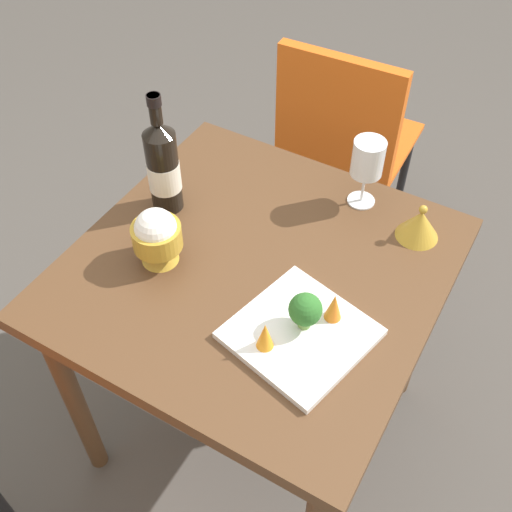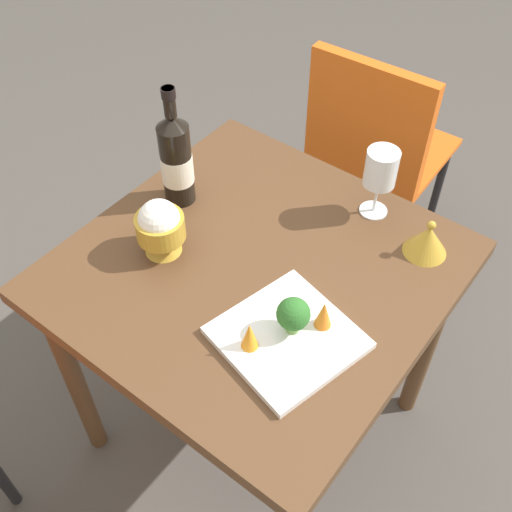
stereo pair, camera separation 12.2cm
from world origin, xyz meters
name	(u,v)px [view 1 (the left image)]	position (x,y,z in m)	size (l,w,h in m)	color
ground_plane	(256,421)	(0.00, 0.00, 0.00)	(8.00, 8.00, 0.00)	#4C4742
dining_table	(256,293)	(0.00, 0.00, 0.63)	(0.80, 0.80, 0.73)	brown
chair_near_window	(342,135)	(-0.79, -0.13, 0.53)	(0.41, 0.41, 0.85)	orange
wine_bottle	(163,166)	(-0.06, -0.28, 0.85)	(0.08, 0.08, 0.31)	black
wine_glass	(368,160)	(-0.31, 0.12, 0.86)	(0.08, 0.08, 0.18)	white
rice_bowl	(157,236)	(0.09, -0.20, 0.80)	(0.11, 0.11, 0.14)	gold
rice_bowl_lid	(419,224)	(-0.27, 0.28, 0.76)	(0.10, 0.10, 0.09)	gold
serving_plate	(300,334)	(0.12, 0.17, 0.73)	(0.30, 0.30, 0.02)	white
broccoli_floret	(305,310)	(0.10, 0.17, 0.79)	(0.07, 0.07, 0.09)	#729E4C
carrot_garnish_left	(334,306)	(0.06, 0.21, 0.78)	(0.04, 0.04, 0.07)	orange
carrot_garnish_right	(265,335)	(0.19, 0.13, 0.78)	(0.04, 0.04, 0.07)	orange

